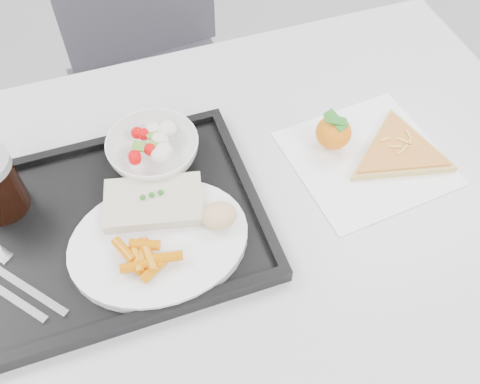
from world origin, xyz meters
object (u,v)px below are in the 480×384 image
(tray, at_px, (116,225))
(dinner_plate, at_px, (159,242))
(chair, at_px, (152,57))
(table, at_px, (225,228))
(salad_bowl, at_px, (153,150))
(tangerine, at_px, (333,132))
(pizza_slice, at_px, (399,151))

(tray, height_order, dinner_plate, dinner_plate)
(chair, relative_size, tray, 2.07)
(table, bearing_deg, salad_bowl, 124.83)
(dinner_plate, height_order, salad_bowl, salad_bowl)
(chair, bearing_deg, table, -90.87)
(salad_bowl, distance_m, tangerine, 0.31)
(pizza_slice, bearing_deg, salad_bowl, 163.83)
(salad_bowl, xyz_separation_m, pizza_slice, (0.40, -0.12, -0.03))
(table, xyz_separation_m, tangerine, (0.22, 0.06, 0.10))
(tray, bearing_deg, dinner_plate, -47.34)
(chair, xyz_separation_m, tangerine, (0.21, -0.60, 0.25))
(table, relative_size, dinner_plate, 4.44)
(tray, xyz_separation_m, dinner_plate, (0.06, -0.06, 0.02))
(chair, height_order, salad_bowl, chair)
(tray, bearing_deg, tangerine, 6.80)
(tray, distance_m, tangerine, 0.39)
(chair, xyz_separation_m, dinner_plate, (-0.13, -0.71, 0.24))
(tangerine, bearing_deg, pizza_slice, -29.76)
(chair, xyz_separation_m, tray, (-0.18, -0.65, 0.22))
(dinner_plate, bearing_deg, pizza_slice, 6.47)
(dinner_plate, xyz_separation_m, pizza_slice, (0.44, 0.05, -0.01))
(chair, height_order, dinner_plate, chair)
(dinner_plate, bearing_deg, tangerine, 17.81)
(salad_bowl, xyz_separation_m, tangerine, (0.30, -0.06, -0.00))
(chair, relative_size, dinner_plate, 3.44)
(dinner_plate, relative_size, salad_bowl, 1.78)
(pizza_slice, bearing_deg, tray, 178.66)
(table, distance_m, pizza_slice, 0.33)
(chair, relative_size, salad_bowl, 6.11)
(salad_bowl, height_order, tangerine, tangerine)
(chair, relative_size, pizza_slice, 3.51)
(pizza_slice, bearing_deg, dinner_plate, -173.53)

